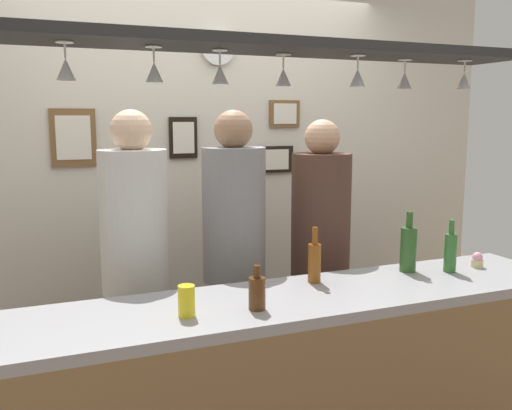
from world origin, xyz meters
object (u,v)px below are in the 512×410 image
at_px(bottle_beer_green_import, 450,251).
at_px(picture_frame_caricature, 73,138).
at_px(cupcake, 477,260).
at_px(person_left_white_patterned_shirt, 135,248).
at_px(picture_frame_upper_small, 285,114).
at_px(bottle_beer_brown_stubby, 257,292).
at_px(bottle_champagne_green, 408,248).
at_px(picture_frame_crest, 183,138).
at_px(person_right_brown_shirt, 320,237).
at_px(drink_can, 187,301).
at_px(bottle_beer_amber_tall, 314,261).
at_px(picture_frame_lower_pair, 273,159).
at_px(wall_clock, 218,47).
at_px(person_middle_grey_shirt, 234,239).

height_order(bottle_beer_green_import, picture_frame_caricature, picture_frame_caricature).
bearing_deg(cupcake, person_left_white_patterned_shirt, 158.35).
bearing_deg(picture_frame_upper_small, picture_frame_caricature, 180.00).
bearing_deg(bottle_beer_brown_stubby, picture_frame_caricature, 110.45).
relative_size(bottle_champagne_green, picture_frame_crest, 1.15).
distance_m(bottle_beer_brown_stubby, picture_frame_crest, 1.61).
bearing_deg(person_right_brown_shirt, drink_can, -142.17).
height_order(picture_frame_upper_small, picture_frame_crest, picture_frame_upper_small).
relative_size(bottle_beer_brown_stubby, bottle_beer_amber_tall, 0.69).
xyz_separation_m(picture_frame_upper_small, picture_frame_lower_pair, (-0.09, 0.00, -0.31)).
bearing_deg(wall_clock, bottle_champagne_green, -65.98).
distance_m(drink_can, cupcake, 1.56).
bearing_deg(picture_frame_crest, drink_can, -104.60).
distance_m(person_right_brown_shirt, bottle_beer_green_import, 0.75).
height_order(drink_can, picture_frame_crest, picture_frame_crest).
xyz_separation_m(drink_can, cupcake, (1.56, 0.14, -0.03)).
distance_m(bottle_beer_green_import, picture_frame_crest, 1.75).
xyz_separation_m(person_left_white_patterned_shirt, picture_frame_crest, (0.44, 0.70, 0.52)).
height_order(person_left_white_patterned_shirt, cupcake, person_left_white_patterned_shirt).
bearing_deg(drink_can, bottle_champagne_green, 9.92).
bearing_deg(bottle_beer_amber_tall, picture_frame_lower_pair, 74.85).
bearing_deg(drink_can, person_right_brown_shirt, 37.83).
bearing_deg(drink_can, person_middle_grey_shirt, 58.70).
relative_size(cupcake, picture_frame_crest, 0.30).
relative_size(person_right_brown_shirt, wall_clock, 7.72).
bearing_deg(wall_clock, cupcake, -54.81).
relative_size(person_left_white_patterned_shirt, bottle_beer_amber_tall, 6.72).
bearing_deg(bottle_beer_amber_tall, person_left_white_patterned_shirt, 142.05).
height_order(bottle_beer_green_import, bottle_champagne_green, bottle_champagne_green).
bearing_deg(wall_clock, picture_frame_lower_pair, 0.92).
distance_m(person_right_brown_shirt, cupcake, 0.85).
bearing_deg(picture_frame_upper_small, person_left_white_patterned_shirt, -148.80).
height_order(bottle_beer_amber_tall, picture_frame_lower_pair, picture_frame_lower_pair).
bearing_deg(person_left_white_patterned_shirt, drink_can, -85.71).
bearing_deg(bottle_beer_brown_stubby, picture_frame_lower_pair, 64.23).
bearing_deg(picture_frame_lower_pair, picture_frame_caricature, 180.00).
xyz_separation_m(person_left_white_patterned_shirt, bottle_beer_amber_tall, (0.72, -0.56, -0.00)).
xyz_separation_m(bottle_beer_amber_tall, picture_frame_lower_pair, (0.34, 1.26, 0.37)).
xyz_separation_m(picture_frame_caricature, picture_frame_lower_pair, (1.29, 0.00, -0.16)).
height_order(drink_can, picture_frame_upper_small, picture_frame_upper_small).
bearing_deg(bottle_champagne_green, bottle_beer_green_import, -24.22).
bearing_deg(cupcake, bottle_beer_green_import, -175.54).
xyz_separation_m(bottle_champagne_green, wall_clock, (-0.56, 1.26, 1.08)).
bearing_deg(person_right_brown_shirt, picture_frame_lower_pair, 89.74).
height_order(person_left_white_patterned_shirt, bottle_beer_brown_stubby, person_left_white_patterned_shirt).
relative_size(person_left_white_patterned_shirt, person_right_brown_shirt, 1.03).
bearing_deg(picture_frame_upper_small, bottle_beer_amber_tall, -108.74).
height_order(bottle_beer_green_import, picture_frame_lower_pair, picture_frame_lower_pair).
relative_size(person_left_white_patterned_shirt, wall_clock, 7.94).
relative_size(person_left_white_patterned_shirt, drink_can, 14.32).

